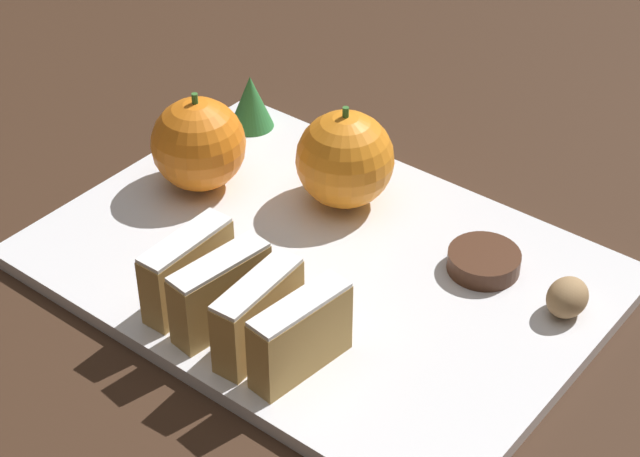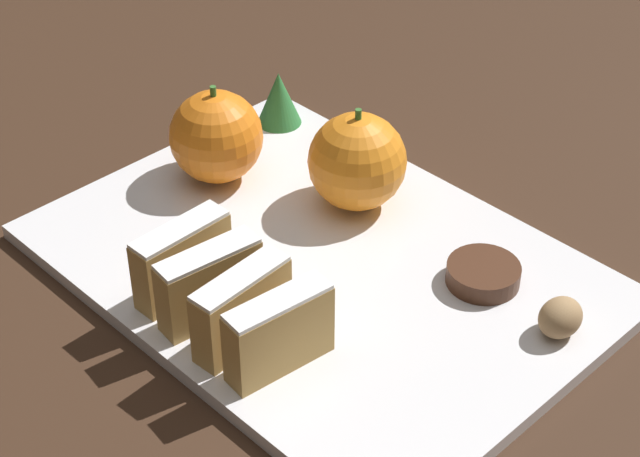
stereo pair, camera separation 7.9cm
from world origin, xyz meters
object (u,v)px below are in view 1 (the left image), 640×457
Objects in this scene: orange_far at (345,159)px; orange_near at (198,144)px; walnut at (567,297)px; chocolate_cookie at (484,261)px.

orange_near is at bearing 117.12° from orange_far.
orange_far reaches higher than walnut.
orange_near is 1.57× the size of chocolate_cookie.
orange_near reaches higher than chocolate_cookie.
orange_near is 0.32m from walnut.
orange_far is 1.60× the size of chocolate_cookie.
orange_near is 2.48× the size of walnut.
orange_far is 2.52× the size of walnut.
orange_near is 0.25m from chocolate_cookie.
chocolate_cookie is at bearing 85.27° from walnut.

